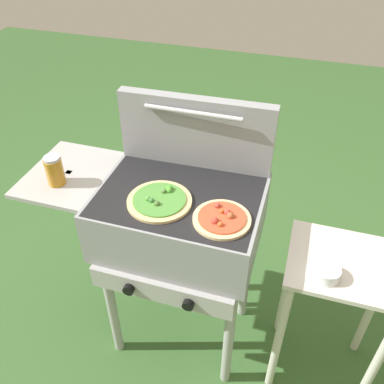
{
  "coord_description": "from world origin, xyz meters",
  "views": [
    {
      "loc": [
        0.41,
        -1.17,
        1.9
      ],
      "look_at": [
        0.05,
        0.0,
        0.92
      ],
      "focal_mm": 38.82,
      "sensor_mm": 36.0,
      "label": 1
    }
  ],
  "objects_px": {
    "sauce_jar": "(55,171)",
    "topping_bowl_near": "(327,273)",
    "prep_table": "(336,297)",
    "pizza_veggie": "(160,200)",
    "grill": "(177,221)",
    "pizza_pepperoni": "(222,218)"
  },
  "relations": [
    {
      "from": "pizza_veggie",
      "to": "sauce_jar",
      "type": "relative_size",
      "value": 1.97
    },
    {
      "from": "grill",
      "to": "sauce_jar",
      "type": "bearing_deg",
      "value": -171.01
    },
    {
      "from": "grill",
      "to": "prep_table",
      "type": "height_order",
      "value": "grill"
    },
    {
      "from": "pizza_pepperoni",
      "to": "prep_table",
      "type": "relative_size",
      "value": 0.29
    },
    {
      "from": "pizza_veggie",
      "to": "prep_table",
      "type": "xyz_separation_m",
      "value": [
        0.71,
        0.07,
        -0.39
      ]
    },
    {
      "from": "pizza_veggie",
      "to": "sauce_jar",
      "type": "bearing_deg",
      "value": -178.86
    },
    {
      "from": "topping_bowl_near",
      "to": "sauce_jar",
      "type": "bearing_deg",
      "value": 179.02
    },
    {
      "from": "grill",
      "to": "prep_table",
      "type": "bearing_deg",
      "value": 0.37
    },
    {
      "from": "pizza_pepperoni",
      "to": "pizza_veggie",
      "type": "bearing_deg",
      "value": 173.09
    },
    {
      "from": "sauce_jar",
      "to": "prep_table",
      "type": "distance_m",
      "value": 1.23
    },
    {
      "from": "sauce_jar",
      "to": "topping_bowl_near",
      "type": "relative_size",
      "value": 1.31
    },
    {
      "from": "grill",
      "to": "sauce_jar",
      "type": "xyz_separation_m",
      "value": [
        -0.47,
        -0.07,
        0.2
      ]
    },
    {
      "from": "pizza_veggie",
      "to": "pizza_pepperoni",
      "type": "bearing_deg",
      "value": -6.91
    },
    {
      "from": "sauce_jar",
      "to": "prep_table",
      "type": "bearing_deg",
      "value": 3.94
    },
    {
      "from": "grill",
      "to": "prep_table",
      "type": "relative_size",
      "value": 1.32
    },
    {
      "from": "pizza_pepperoni",
      "to": "prep_table",
      "type": "distance_m",
      "value": 0.62
    },
    {
      "from": "prep_table",
      "to": "topping_bowl_near",
      "type": "xyz_separation_m",
      "value": [
        -0.08,
        -0.1,
        0.23
      ]
    },
    {
      "from": "pizza_veggie",
      "to": "grill",
      "type": "bearing_deg",
      "value": 58.08
    },
    {
      "from": "pizza_pepperoni",
      "to": "prep_table",
      "type": "xyz_separation_m",
      "value": [
        0.47,
        0.1,
        -0.39
      ]
    },
    {
      "from": "grill",
      "to": "prep_table",
      "type": "xyz_separation_m",
      "value": [
        0.67,
        0.0,
        -0.23
      ]
    },
    {
      "from": "grill",
      "to": "pizza_veggie",
      "type": "relative_size",
      "value": 3.94
    },
    {
      "from": "grill",
      "to": "pizza_pepperoni",
      "type": "distance_m",
      "value": 0.27
    }
  ]
}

